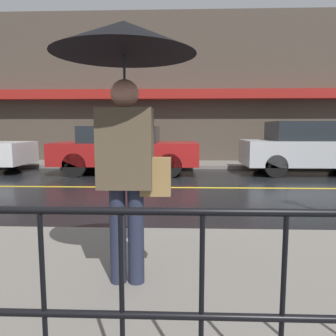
# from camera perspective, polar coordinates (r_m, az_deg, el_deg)

# --- Properties ---
(ground_plane) EXTENTS (80.00, 80.00, 0.00)m
(ground_plane) POSITION_cam_1_polar(r_m,az_deg,el_deg) (7.59, 8.36, -3.44)
(ground_plane) COLOR black
(sidewalk_near) EXTENTS (28.00, 2.84, 0.11)m
(sidewalk_near) POSITION_cam_1_polar(r_m,az_deg,el_deg) (3.00, 18.99, -19.28)
(sidewalk_near) COLOR slate
(sidewalk_near) RESTS_ON ground_plane
(sidewalk_far) EXTENTS (28.00, 1.80, 0.11)m
(sidewalk_far) POSITION_cam_1_polar(r_m,az_deg,el_deg) (11.86, 6.11, 0.62)
(sidewalk_far) COLOR slate
(sidewalk_far) RESTS_ON ground_plane
(lane_marking) EXTENTS (25.20, 0.12, 0.01)m
(lane_marking) POSITION_cam_1_polar(r_m,az_deg,el_deg) (7.59, 8.36, -3.41)
(lane_marking) COLOR gold
(lane_marking) RESTS_ON ground_plane
(building_storefront) EXTENTS (28.00, 0.85, 5.70)m
(building_storefront) POSITION_cam_1_polar(r_m,az_deg,el_deg) (12.89, 5.95, 13.51)
(building_storefront) COLOR #4C4238
(building_storefront) RESTS_ON ground_plane
(pedestrian) EXTENTS (1.10, 1.10, 2.05)m
(pedestrian) POSITION_cam_1_polar(r_m,az_deg,el_deg) (2.60, -7.49, 15.85)
(pedestrian) COLOR #23283D
(pedestrian) RESTS_ON sidewalk_near
(car_red) EXTENTS (4.28, 1.95, 1.42)m
(car_red) POSITION_cam_1_polar(r_m,az_deg,el_deg) (10.00, -7.44, 3.34)
(car_red) COLOR maroon
(car_red) RESTS_ON ground_plane
(car_silver) EXTENTS (3.91, 1.71, 1.55)m
(car_silver) POSITION_cam_1_polar(r_m,az_deg,el_deg) (10.57, 23.35, 3.26)
(car_silver) COLOR #B2B5BA
(car_silver) RESTS_ON ground_plane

